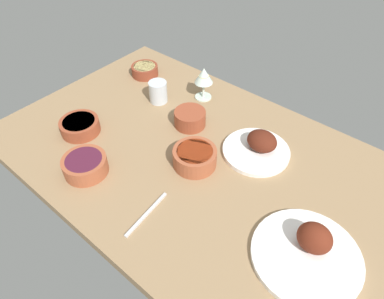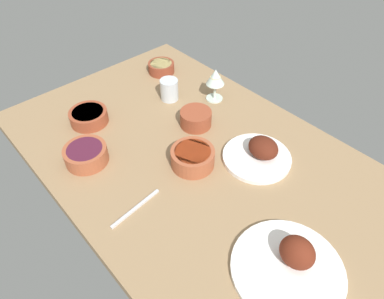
{
  "view_description": "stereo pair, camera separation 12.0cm",
  "coord_description": "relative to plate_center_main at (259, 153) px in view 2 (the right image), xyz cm",
  "views": [
    {
      "loc": [
        -55.38,
        65.91,
        89.17
      ],
      "look_at": [
        0.0,
        0.0,
        6.0
      ],
      "focal_mm": 32.1,
      "sensor_mm": 36.0,
      "label": 1
    },
    {
      "loc": [
        -63.98,
        57.6,
        89.17
      ],
      "look_at": [
        0.0,
        0.0,
        6.0
      ],
      "focal_mm": 32.1,
      "sensor_mm": 36.0,
      "label": 2
    }
  ],
  "objects": [
    {
      "name": "dining_table",
      "position": [
        17.34,
        15.55,
        -4.55
      ],
      "size": [
        140.0,
        90.0,
        4.0
      ],
      "primitive_type": "cube",
      "color": "#937551",
      "rests_on": "ground"
    },
    {
      "name": "plate_center_main",
      "position": [
        0.0,
        0.0,
        0.0
      ],
      "size": [
        23.63,
        23.63,
        8.34
      ],
      "color": "white",
      "rests_on": "dining_table"
    },
    {
      "name": "plate_far_side",
      "position": [
        -31.61,
        25.39,
        -0.22
      ],
      "size": [
        29.62,
        29.62,
        9.82
      ],
      "color": "white",
      "rests_on": "dining_table"
    },
    {
      "name": "bowl_cream",
      "position": [
        57.1,
        33.31,
        0.21
      ],
      "size": [
        14.48,
        14.48,
        5.05
      ],
      "color": "brown",
      "rests_on": "dining_table"
    },
    {
      "name": "bowl_onions",
      "position": [
        38.9,
        44.68,
        0.57
      ],
      "size": [
        14.66,
        14.66,
        5.75
      ],
      "color": "#A35133",
      "rests_on": "dining_table"
    },
    {
      "name": "bowl_potatoes",
      "position": [
        28.21,
        3.83,
        0.8
      ],
      "size": [
        11.99,
        11.99,
        6.18
      ],
      "color": "brown",
      "rests_on": "dining_table"
    },
    {
      "name": "bowl_sauce",
      "position": [
        13.42,
        18.79,
        0.84
      ],
      "size": [
        14.84,
        14.84,
        6.26
      ],
      "color": "#A35133",
      "rests_on": "dining_table"
    },
    {
      "name": "bowl_pasta",
      "position": [
        67.13,
        -10.15,
        0.03
      ],
      "size": [
        11.98,
        11.98,
        4.7
      ],
      "color": "brown",
      "rests_on": "dining_table"
    },
    {
      "name": "wine_glass",
      "position": [
        35.54,
        -13.5,
        7.38
      ],
      "size": [
        7.6,
        7.6,
        14.0
      ],
      "color": "silver",
      "rests_on": "dining_table"
    },
    {
      "name": "water_tumbler",
      "position": [
        48.28,
        0.35,
        1.9
      ],
      "size": [
        7.46,
        7.46,
        8.91
      ],
      "primitive_type": "cylinder",
      "color": "silver",
      "rests_on": "dining_table"
    },
    {
      "name": "fork_loose",
      "position": [
        10.97,
        44.22,
        -2.15
      ],
      "size": [
        2.81,
        18.65,
        0.8
      ],
      "primitive_type": "cube",
      "rotation": [
        0.0,
        0.0,
        4.82
      ],
      "color": "silver",
      "rests_on": "dining_table"
    }
  ]
}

